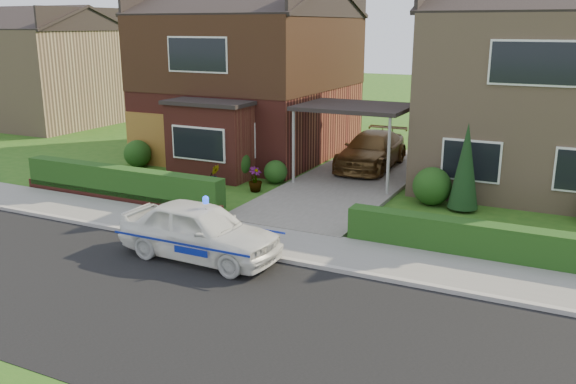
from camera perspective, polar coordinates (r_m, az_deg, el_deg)
The scene contains 23 objects.
ground at distance 12.82m, azimuth -11.62°, elevation -10.14°, with size 120.00×120.00×0.00m, color #235316.
road at distance 12.82m, azimuth -11.62°, elevation -10.14°, with size 60.00×6.00×0.02m, color black.
kerb at distance 15.10m, azimuth -4.54°, elevation -5.60°, with size 60.00×0.16×0.12m, color #9E9993.
sidewalk at distance 15.95m, azimuth -2.61°, elevation -4.44°, with size 60.00×2.00×0.10m, color slate.
driveway at distance 21.98m, azimuth 6.09°, elevation 1.08°, with size 3.80×12.00×0.12m, color #666059.
house_left at distance 26.44m, azimuth -3.47°, elevation 11.78°, with size 7.50×9.53×7.25m.
house_right at distance 23.13m, azimuth 22.86°, elevation 9.75°, with size 7.50×8.06×7.25m.
carport_link at distance 21.45m, azimuth 6.24°, elevation 7.79°, with size 3.80×3.00×2.77m.
garage_door at distance 24.92m, azimuth -12.85°, elevation 4.81°, with size 2.20×0.10×2.10m, color brown.
dwarf_wall at distance 20.11m, azimuth -15.56°, elevation -0.41°, with size 7.70×0.25×0.36m, color maroon.
hedge_left at distance 20.26m, azimuth -15.24°, elevation -0.79°, with size 7.50×0.55×0.90m, color #193C13.
hedge_right at distance 15.44m, azimuth 19.12°, elevation -6.19°, with size 7.50×0.55×0.80m, color #193C13.
shrub_left_far at distance 24.83m, azimuth -13.90°, elevation 3.51°, with size 1.08×1.08×1.08m, color #193C13.
shrub_left_mid at distance 22.05m, azimuth -5.23°, elevation 2.75°, with size 1.32×1.32×1.32m, color #193C13.
shrub_left_near at distance 21.59m, azimuth -1.17°, elevation 1.89°, with size 0.84×0.84×0.84m, color #193C13.
shrub_right_near at distance 19.48m, azimuth 13.33°, elevation 0.53°, with size 1.20×1.20×1.20m, color #193C13.
conifer_a at distance 18.94m, azimuth 16.26°, elevation 2.09°, with size 0.90×0.90×2.60m, color black.
neighbour_left at distance 37.14m, azimuth -21.46°, elevation 9.92°, with size 6.50×7.00×5.20m, color #A07F62.
police_car at distance 14.73m, azimuth -8.25°, elevation -3.65°, with size 3.73×4.10×1.55m.
driveway_car at distance 23.71m, azimuth 7.84°, elevation 3.88°, with size 1.87×4.61×1.34m, color brown.
potted_plant_a at distance 21.97m, azimuth -18.53°, elevation 1.22°, with size 0.40×0.27×0.76m, color gray.
potted_plant_b at distance 21.24m, azimuth -6.98°, elevation 1.48°, with size 0.35×0.44×0.79m, color gray.
potted_plant_c at distance 20.53m, azimuth -3.09°, elevation 1.14°, with size 0.46×0.46×0.83m, color gray.
Camera 1 is at (7.29, -9.02, 5.45)m, focal length 38.00 mm.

